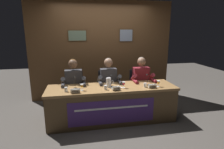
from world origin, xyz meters
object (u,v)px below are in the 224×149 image
conference_table (113,99)px  water_cup_center (106,88)px  chair_right (139,89)px  juice_glass_left (82,86)px  water_cup_left (66,90)px  nameplate_right (153,86)px  microphone_left (75,85)px  juice_glass_right (158,82)px  panelist_left (74,84)px  water_cup_right (145,85)px  nameplate_left (75,91)px  microphone_center (112,83)px  chair_center (108,91)px  microphone_right (148,82)px  chair_left (75,93)px  panelist_right (142,80)px  panelist_center (109,82)px  nameplate_center (116,88)px  water_pitcher_central (109,82)px  document_stack_center (116,87)px  juice_glass_center (124,84)px

conference_table → water_cup_center: bearing=-154.6°
chair_right → juice_glass_left: bearing=-153.1°
water_cup_left → nameplate_right: 1.66m
microphone_left → juice_glass_right: 1.66m
panelist_left → water_cup_right: panelist_left is taller
conference_table → nameplate_left: 0.80m
chair_right → water_cup_center: bearing=-141.5°
microphone_center → chair_right: bearing=35.9°
chair_right → water_cup_right: chair_right is taller
chair_center → microphone_right: microphone_right is taller
chair_left → chair_right: size_ratio=1.00×
nameplate_right → water_cup_right: size_ratio=1.85×
panelist_right → nameplate_right: bearing=-90.0°
panelist_center → chair_left: bearing=165.3°
conference_table → nameplate_center: size_ratio=17.07×
juice_glass_left → water_pitcher_central: bearing=12.3°
chair_center → microphone_center: microphone_center is taller
nameplate_left → nameplate_center: bearing=0.8°
panelist_left → microphone_left: bearing=-84.6°
chair_center → water_cup_right: size_ratio=10.75×
water_cup_center → document_stack_center: 0.23m
microphone_left → document_stack_center: (0.79, -0.11, -0.07)m
panelist_center → microphone_right: size_ratio=5.74×
microphone_center → chair_right: (0.77, 0.56, -0.35)m
juice_glass_right → juice_glass_center: bearing=175.8°
conference_table → microphone_right: size_ratio=11.99×
juice_glass_left → nameplate_center: 0.65m
microphone_center → water_cup_right: bearing=-14.1°
chair_left → nameplate_right: size_ratio=5.80×
microphone_left → juice_glass_right: bearing=-6.7°
juice_glass_left → nameplate_left: bearing=-132.1°
conference_table → juice_glass_center: (0.21, -0.03, 0.32)m
chair_right → document_stack_center: size_ratio=3.84×
water_pitcher_central → chair_right: bearing=34.6°
chair_right → juice_glass_right: size_ratio=7.37×
panelist_center → water_pitcher_central: (-0.07, -0.38, 0.09)m
conference_table → document_stack_center: (0.06, 0.00, 0.24)m
panelist_right → water_cup_left: bearing=-162.6°
juice_glass_left → juice_glass_right: 1.52m
microphone_right → chair_center: bearing=141.8°
chair_left → juice_glass_center: chair_left is taller
conference_table → microphone_right: 0.82m
conference_table → microphone_left: microphone_left is taller
water_cup_left → panelist_center: panelist_center is taller
chair_left → chair_right: (1.53, 0.00, 0.00)m
water_cup_left → water_cup_center: same height
conference_table → chair_left: (-0.76, 0.66, -0.04)m
water_cup_left → microphone_center: size_ratio=0.39×
water_cup_center → juice_glass_right: size_ratio=0.69×
microphone_center → panelist_left: bearing=154.9°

